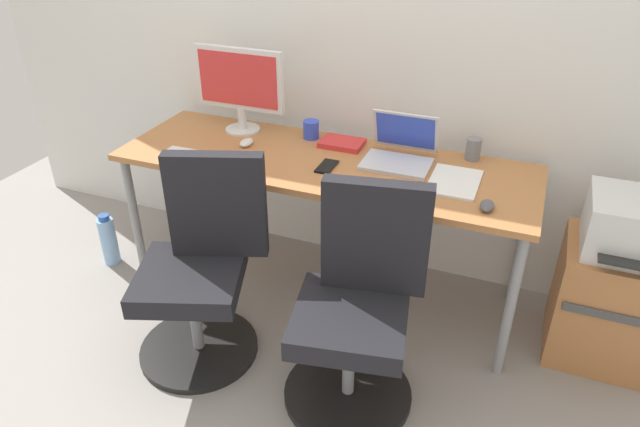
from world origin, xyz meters
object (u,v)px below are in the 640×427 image
at_px(office_chair_right, 358,310).
at_px(printer, 636,227).
at_px(desktop_monitor, 239,84).
at_px(open_laptop, 400,150).
at_px(coffee_mug, 311,130).
at_px(water_bottle_on_floor, 109,240).
at_px(office_chair_left, 201,271).
at_px(side_cabinet, 611,303).

distance_m(office_chair_right, printer, 1.18).
height_order(desktop_monitor, open_laptop, desktop_monitor).
bearing_deg(office_chair_right, coffee_mug, 123.24).
bearing_deg(water_bottle_on_floor, coffee_mug, 22.66).
distance_m(water_bottle_on_floor, open_laptop, 1.71).
bearing_deg(open_laptop, desktop_monitor, 175.80).
relative_size(office_chair_left, side_cabinet, 1.69).
bearing_deg(coffee_mug, office_chair_left, -102.90).
xyz_separation_m(office_chair_left, coffee_mug, (0.19, 0.82, 0.38)).
height_order(office_chair_right, coffee_mug, office_chair_right).
height_order(office_chair_left, open_laptop, open_laptop).
bearing_deg(printer, water_bottle_on_floor, -174.48).
xyz_separation_m(office_chair_right, desktop_monitor, (-0.91, 0.78, 0.58)).
distance_m(open_laptop, coffee_mug, 0.50).
bearing_deg(side_cabinet, office_chair_right, -147.49).
distance_m(printer, coffee_mug, 1.53).
relative_size(open_laptop, coffee_mug, 3.37).
xyz_separation_m(printer, water_bottle_on_floor, (-2.56, -0.25, -0.53)).
relative_size(office_chair_right, coffee_mug, 10.22).
relative_size(side_cabinet, printer, 1.39).
relative_size(desktop_monitor, coffee_mug, 5.22).
bearing_deg(desktop_monitor, water_bottle_on_floor, -149.39).
bearing_deg(office_chair_right, office_chair_left, -179.79).
height_order(office_chair_right, open_laptop, open_laptop).
distance_m(office_chair_right, coffee_mug, 1.04).
relative_size(printer, coffee_mug, 4.35).
xyz_separation_m(water_bottle_on_floor, coffee_mug, (1.05, 0.44, 0.66)).
xyz_separation_m(side_cabinet, coffee_mug, (-1.51, 0.19, 0.52)).
bearing_deg(printer, office_chair_left, -159.81).
bearing_deg(open_laptop, side_cabinet, -5.05).
bearing_deg(office_chair_right, water_bottle_on_floor, 166.75).
distance_m(side_cabinet, open_laptop, 1.15).
xyz_separation_m(office_chair_right, printer, (0.98, 0.62, 0.25)).
xyz_separation_m(office_chair_right, water_bottle_on_floor, (-1.59, 0.37, -0.28)).
bearing_deg(water_bottle_on_floor, side_cabinet, 5.54).
bearing_deg(side_cabinet, coffee_mug, 172.77).
xyz_separation_m(side_cabinet, open_laptop, (-1.02, 0.09, 0.53)).
height_order(printer, coffee_mug, coffee_mug).
height_order(office_chair_right, water_bottle_on_floor, office_chair_right).
xyz_separation_m(water_bottle_on_floor, desktop_monitor, (0.68, 0.40, 0.86)).
distance_m(printer, water_bottle_on_floor, 2.63).
height_order(printer, open_laptop, open_laptop).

